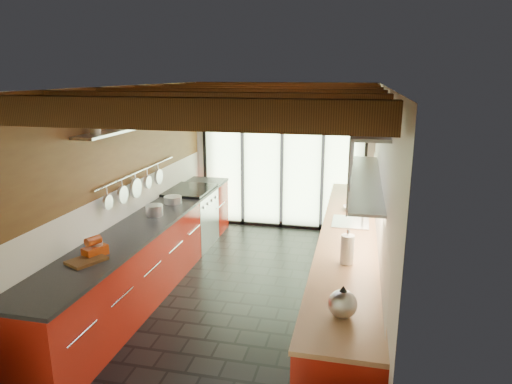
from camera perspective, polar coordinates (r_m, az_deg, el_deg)
ground at (r=6.03m, az=-1.34°, el=-12.50°), size 5.50×5.50×0.00m
room_shell at (r=5.48m, az=-1.44°, el=3.09°), size 5.50×5.50×5.50m
ceiling_beams at (r=5.74m, az=-0.54°, el=11.76°), size 3.14×5.06×4.90m
glass_door at (r=8.08m, az=3.29°, el=6.84°), size 2.95×0.10×2.90m
left_counter at (r=6.25m, az=-12.87°, el=-7.24°), size 0.68×5.00×0.92m
range_stove at (r=7.50m, az=-8.13°, el=-3.23°), size 0.66×0.90×0.97m
right_counter at (r=5.68m, az=11.37°, el=-9.42°), size 0.68×5.00×0.92m
sink_assembly at (r=5.88m, az=11.86°, el=-3.41°), size 0.45×0.52×0.43m
upper_cabinets_right at (r=5.58m, az=13.78°, el=4.93°), size 0.34×3.00×3.00m
left_wall_fixtures at (r=6.13m, az=-14.50°, el=5.68°), size 0.28×2.60×0.96m
stand_mixer at (r=5.01m, az=-19.46°, el=-6.59°), size 0.22×0.28×0.22m
pot_large at (r=6.18m, az=-12.59°, el=-2.24°), size 0.26×0.26×0.14m
pot_small at (r=6.73m, az=-10.35°, el=-0.95°), size 0.26×0.26×0.10m
cutting_board at (r=4.91m, az=-20.42°, el=-8.02°), size 0.38×0.43×0.03m
kettle at (r=3.68m, az=10.78°, el=-13.39°), size 0.26×0.30×0.27m
paper_towel at (r=4.60m, az=11.33°, el=-7.09°), size 0.14×0.14×0.35m
soap_bottle at (r=5.07m, az=11.48°, el=-5.68°), size 0.11×0.11×0.19m
bowl at (r=6.42m, az=11.82°, el=-1.98°), size 0.26×0.26×0.06m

